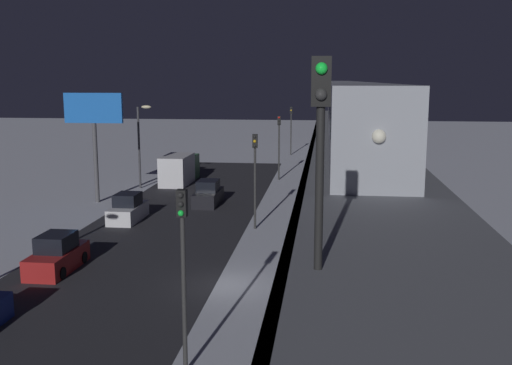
{
  "coord_description": "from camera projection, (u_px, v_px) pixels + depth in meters",
  "views": [
    {
      "loc": [
        -4.77,
        27.22,
        9.94
      ],
      "look_at": [
        0.65,
        -18.26,
        1.94
      ],
      "focal_mm": 41.4,
      "sensor_mm": 36.0,
      "label": 1
    }
  ],
  "objects": [
    {
      "name": "ground_plane",
      "position": [
        225.0,
        285.0,
        28.89
      ],
      "size": [
        240.0,
        240.0,
        0.0
      ],
      "primitive_type": "plane",
      "color": "silver"
    },
    {
      "name": "avenue_asphalt",
      "position": [
        108.0,
        280.0,
        29.59
      ],
      "size": [
        11.0,
        85.42,
        0.01
      ],
      "primitive_type": "cube",
      "color": "#28282D",
      "rests_on": "ground_plane"
    },
    {
      "name": "elevated_railway",
      "position": [
        358.0,
        178.0,
        27.22
      ],
      "size": [
        5.0,
        85.42,
        6.36
      ],
      "color": "slate",
      "rests_on": "ground_plane"
    },
    {
      "name": "subway_train",
      "position": [
        344.0,
        100.0,
        54.19
      ],
      "size": [
        2.94,
        74.07,
        3.4
      ],
      "color": "#999EA8",
      "rests_on": "elevated_railway"
    },
    {
      "name": "rail_signal",
      "position": [
        320.0,
        127.0,
        10.82
      ],
      "size": [
        0.36,
        0.41,
        4.0
      ],
      "color": "black",
      "rests_on": "elevated_railway"
    },
    {
      "name": "sedan_red",
      "position": [
        57.0,
        256.0,
        31.04
      ],
      "size": [
        1.91,
        4.36,
        1.97
      ],
      "color": "#A51E1E",
      "rests_on": "ground_plane"
    },
    {
      "name": "sedan_black",
      "position": [
        208.0,
        195.0,
        47.52
      ],
      "size": [
        1.8,
        4.5,
        1.97
      ],
      "rotation": [
        0.0,
        0.0,
        3.14
      ],
      "color": "black",
      "rests_on": "ground_plane"
    },
    {
      "name": "sedan_white",
      "position": [
        128.0,
        210.0,
        42.07
      ],
      "size": [
        1.8,
        4.26,
        1.97
      ],
      "color": "silver",
      "rests_on": "ground_plane"
    },
    {
      "name": "delivery_van",
      "position": [
        180.0,
        169.0,
        57.52
      ],
      "size": [
        2.4,
        7.4,
        2.8
      ],
      "color": "#2D6038",
      "rests_on": "ground_plane"
    },
    {
      "name": "traffic_light_near",
      "position": [
        183.0,
        255.0,
        19.6
      ],
      "size": [
        0.32,
        0.44,
        6.4
      ],
      "color": "#2D2D2D",
      "rests_on": "ground_plane"
    },
    {
      "name": "traffic_light_mid",
      "position": [
        255.0,
        167.0,
        39.11
      ],
      "size": [
        0.32,
        0.44,
        6.4
      ],
      "color": "#2D2D2D",
      "rests_on": "ground_plane"
    },
    {
      "name": "traffic_light_far",
      "position": [
        279.0,
        138.0,
        58.62
      ],
      "size": [
        0.32,
        0.44,
        6.4
      ],
      "color": "#2D2D2D",
      "rests_on": "ground_plane"
    },
    {
      "name": "traffic_light_distant",
      "position": [
        291.0,
        124.0,
        78.14
      ],
      "size": [
        0.32,
        0.44,
        6.4
      ],
      "color": "#2D2D2D",
      "rests_on": "ground_plane"
    },
    {
      "name": "commercial_billboard",
      "position": [
        94.0,
        119.0,
        47.36
      ],
      "size": [
        4.8,
        0.36,
        8.9
      ],
      "color": "#4C4C51",
      "rests_on": "ground_plane"
    },
    {
      "name": "street_lamp_far",
      "position": [
        141.0,
        136.0,
        53.92
      ],
      "size": [
        1.35,
        0.44,
        7.65
      ],
      "color": "#38383D",
      "rests_on": "ground_plane"
    }
  ]
}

